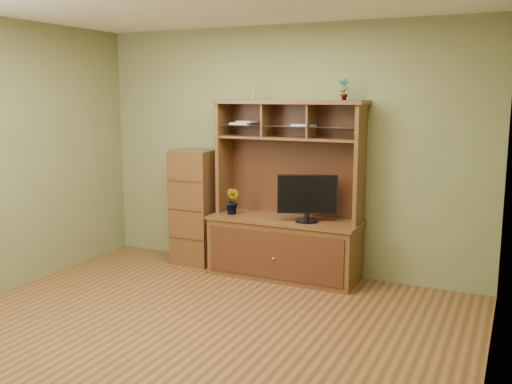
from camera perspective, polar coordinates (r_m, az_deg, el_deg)
The scene contains 8 objects.
room at distance 4.54m, azimuth -6.64°, elevation 1.97°, with size 4.54×4.04×2.74m.
media_hutch at distance 6.17m, azimuth 2.94°, elevation -3.75°, with size 1.66×0.61×1.90m.
monitor at distance 5.91m, azimuth 5.13°, elevation -0.51°, with size 0.59×0.29×0.49m.
orchid_plant at distance 6.28m, azimuth -2.34°, elevation -0.91°, with size 0.17×0.13×0.30m, color #2B591E.
top_plant at distance 5.87m, azimuth 8.78°, elevation 10.12°, with size 0.12×0.08×0.22m, color #2B6122.
reed_diffuser at distance 6.23m, azimuth -0.25°, elevation 10.22°, with size 0.06×0.06×0.28m.
magazines at distance 6.19m, azimuth 0.71°, elevation 6.88°, with size 0.96×0.21×0.04m.
side_cabinet at distance 6.68m, azimuth -6.11°, elevation -1.49°, with size 0.48×0.43×1.33m.
Camera 1 is at (2.38, -3.83, 1.96)m, focal length 40.00 mm.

